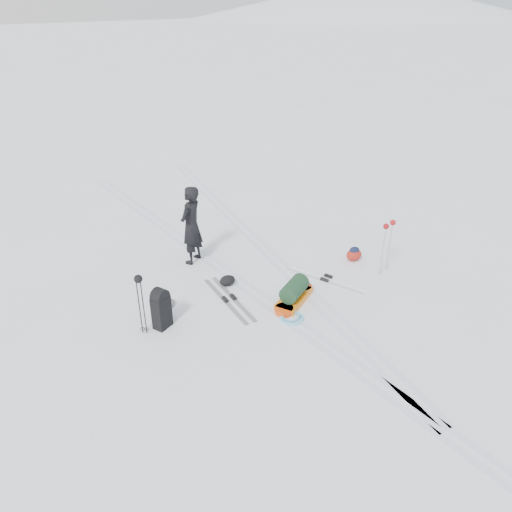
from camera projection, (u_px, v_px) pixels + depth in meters
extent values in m
plane|color=white|center=(252.00, 292.00, 11.02)|extent=(200.00, 200.00, 0.00)
ellipsoid|color=white|center=(343.00, 281.00, 156.03)|extent=(256.00, 192.00, 160.00)
cube|color=silver|center=(247.00, 293.00, 10.96)|extent=(1.40, 17.97, 0.01)
cube|color=silver|center=(256.00, 290.00, 11.08)|extent=(1.40, 17.97, 0.01)
cube|color=silver|center=(253.00, 243.00, 13.11)|extent=(2.09, 13.88, 0.01)
cube|color=silver|center=(260.00, 241.00, 13.22)|extent=(2.09, 13.88, 0.01)
imported|color=black|center=(191.00, 225.00, 11.80)|extent=(0.84, 0.77, 1.93)
cube|color=orange|center=(294.00, 299.00, 10.65)|extent=(1.14, 0.90, 0.13)
cylinder|color=red|center=(303.00, 288.00, 11.02)|extent=(0.53, 0.53, 0.13)
cylinder|color=#E0440D|center=(284.00, 310.00, 10.27)|extent=(0.53, 0.53, 0.13)
cylinder|color=#16321E|center=(294.00, 289.00, 10.52)|extent=(0.81, 0.68, 0.39)
cube|color=black|center=(162.00, 312.00, 9.73)|extent=(0.42, 0.37, 0.69)
cylinder|color=black|center=(160.00, 297.00, 9.56)|extent=(0.40, 0.36, 0.33)
cube|color=black|center=(167.00, 312.00, 9.92)|extent=(0.15, 0.19, 0.29)
cylinder|color=slate|center=(166.00, 308.00, 10.32)|extent=(0.51, 0.46, 0.15)
cylinder|color=black|center=(139.00, 307.00, 9.44)|extent=(0.03, 0.03, 1.20)
cylinder|color=black|center=(144.00, 307.00, 9.43)|extent=(0.03, 0.03, 1.20)
torus|color=black|center=(142.00, 328.00, 9.68)|extent=(0.11, 0.11, 0.01)
torus|color=black|center=(146.00, 329.00, 9.67)|extent=(0.11, 0.11, 0.01)
sphere|color=black|center=(138.00, 279.00, 9.14)|extent=(0.16, 0.16, 0.16)
cylinder|color=#ACAFB3|center=(383.00, 251.00, 11.39)|extent=(0.03, 0.03, 1.22)
cylinder|color=#A8AAAF|center=(389.00, 247.00, 11.57)|extent=(0.03, 0.03, 1.22)
torus|color=#AEB1B5|center=(380.00, 271.00, 11.64)|extent=(0.11, 0.11, 0.01)
torus|color=silver|center=(387.00, 267.00, 11.82)|extent=(0.11, 0.11, 0.01)
sphere|color=maroon|center=(386.00, 226.00, 11.09)|extent=(0.13, 0.13, 0.13)
sphere|color=maroon|center=(393.00, 223.00, 11.27)|extent=(0.13, 0.13, 0.13)
cube|color=#93959B|center=(233.00, 298.00, 10.77)|extent=(0.20, 1.97, 0.02)
cube|color=#919399|center=(225.00, 301.00, 10.69)|extent=(0.20, 1.97, 0.02)
cube|color=black|center=(233.00, 297.00, 10.75)|extent=(0.09, 0.20, 0.05)
cube|color=black|center=(225.00, 299.00, 10.67)|extent=(0.09, 0.20, 0.05)
cube|color=silver|center=(324.00, 281.00, 11.40)|extent=(0.84, 1.85, 0.02)
cube|color=white|center=(328.00, 277.00, 11.54)|extent=(0.84, 1.85, 0.02)
cube|color=black|center=(324.00, 280.00, 11.38)|extent=(0.15, 0.21, 0.05)
cube|color=black|center=(328.00, 276.00, 11.53)|extent=(0.15, 0.21, 0.05)
torus|color=#61CCED|center=(292.00, 318.00, 10.10)|extent=(0.64, 0.64, 0.05)
torus|color=#57B0D5|center=(291.00, 316.00, 10.13)|extent=(0.50, 0.50, 0.04)
ellipsoid|color=maroon|center=(354.00, 255.00, 12.23)|extent=(0.48, 0.41, 0.29)
ellipsoid|color=black|center=(354.00, 250.00, 12.17)|extent=(0.31, 0.28, 0.14)
cylinder|color=#5A5D61|center=(163.00, 318.00, 9.94)|extent=(0.09, 0.09, 0.25)
cylinder|color=#5A5D62|center=(170.00, 313.00, 10.10)|extent=(0.09, 0.09, 0.23)
cylinder|color=black|center=(163.00, 312.00, 9.87)|extent=(0.07, 0.07, 0.03)
cylinder|color=black|center=(169.00, 308.00, 10.04)|extent=(0.07, 0.07, 0.03)
ellipsoid|color=black|center=(227.00, 281.00, 11.22)|extent=(0.45, 0.40, 0.23)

